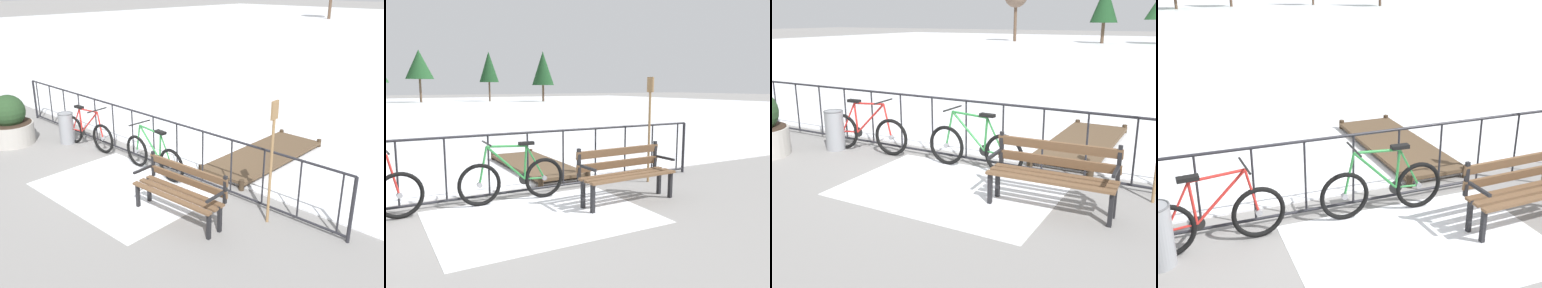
# 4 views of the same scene
# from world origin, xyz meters

# --- Properties ---
(ground_plane) EXTENTS (160.00, 160.00, 0.00)m
(ground_plane) POSITION_xyz_m (0.00, 0.00, 0.00)
(ground_plane) COLOR gray
(frozen_pond) EXTENTS (80.00, 56.00, 0.03)m
(frozen_pond) POSITION_xyz_m (0.00, 28.40, 0.01)
(frozen_pond) COLOR white
(frozen_pond) RESTS_ON ground
(snow_patch) EXTENTS (3.00, 2.11, 0.01)m
(snow_patch) POSITION_xyz_m (0.72, -1.20, 0.00)
(snow_patch) COLOR white
(snow_patch) RESTS_ON ground
(railing_fence) EXTENTS (9.06, 0.06, 1.07)m
(railing_fence) POSITION_xyz_m (0.00, 0.00, 0.56)
(railing_fence) COLOR #232328
(railing_fence) RESTS_ON ground
(bicycle_near_railing) EXTENTS (1.71, 0.52, 0.97)m
(bicycle_near_railing) POSITION_xyz_m (0.63, -0.29, 0.37)
(bicycle_near_railing) COLOR black
(bicycle_near_railing) RESTS_ON ground
(bicycle_second) EXTENTS (1.71, 0.52, 0.97)m
(bicycle_second) POSITION_xyz_m (-1.53, -0.34, 0.37)
(bicycle_second) COLOR black
(bicycle_second) RESTS_ON ground
(park_bench) EXTENTS (1.62, 0.55, 0.89)m
(park_bench) POSITION_xyz_m (2.19, -1.12, 0.51)
(park_bench) COLOR brown
(park_bench) RESTS_ON ground
(wooden_dock) EXTENTS (1.10, 3.04, 0.20)m
(wooden_dock) POSITION_xyz_m (1.85, 1.77, 0.12)
(wooden_dock) COLOR brown
(wooden_dock) RESTS_ON ground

